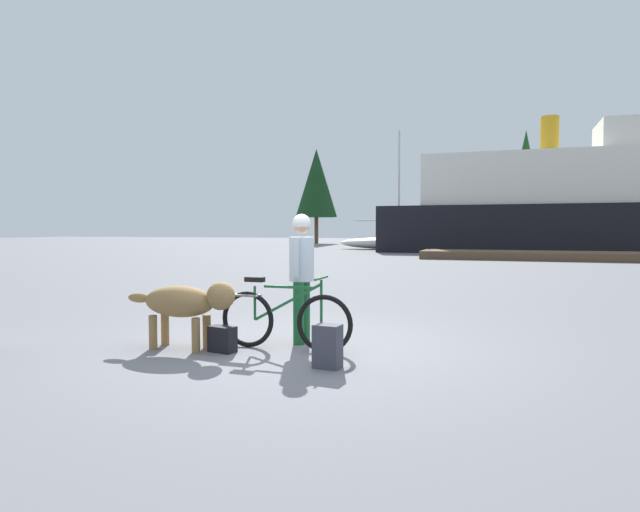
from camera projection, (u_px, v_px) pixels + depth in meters
name	position (u px, v px, depth m)	size (l,w,h in m)	color
ground_plane	(299.00, 347.00, 6.73)	(160.00, 160.00, 0.00)	slate
bicycle	(284.00, 319.00, 6.55)	(1.70, 0.44, 0.90)	black
person_cyclist	(302.00, 266.00, 6.95)	(0.32, 0.53, 1.66)	#19592D
dog	(186.00, 303.00, 6.58)	(1.49, 0.45, 0.84)	olive
backpack	(328.00, 346.00, 5.72)	(0.28, 0.20, 0.46)	#3F3F4C
handbag_pannier	(222.00, 339.00, 6.45)	(0.32, 0.18, 0.31)	black
dock_pier	(574.00, 256.00, 25.56)	(14.11, 2.90, 0.40)	brown
ferry_boat	(608.00, 204.00, 33.08)	(27.03, 7.32, 8.53)	black
sailboat_moored	(399.00, 243.00, 39.19)	(8.81, 2.47, 8.57)	silver
pine_tree_far_left	(316.00, 183.00, 55.95)	(4.31, 4.31, 9.76)	#4C331E
pine_tree_center	(525.00, 176.00, 48.91)	(3.28, 3.28, 10.40)	#4C331E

